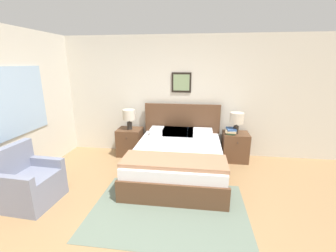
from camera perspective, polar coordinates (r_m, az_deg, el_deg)
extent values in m
plane|color=#99754C|center=(3.10, -4.81, -25.08)|extent=(16.00, 16.00, 0.00)
cube|color=beige|center=(5.03, 1.36, 7.45)|extent=(7.23, 0.06, 2.60)
cube|color=black|center=(4.93, 3.42, 10.97)|extent=(0.42, 0.02, 0.43)
cube|color=gray|center=(4.92, 3.41, 10.96)|extent=(0.35, 0.00, 0.34)
cube|color=beige|center=(4.74, -31.75, 4.58)|extent=(0.06, 5.03, 2.60)
cube|color=#9EBCDB|center=(4.41, -34.50, 5.00)|extent=(0.02, 1.41, 1.12)
cube|color=slate|center=(3.42, 0.18, -20.46)|extent=(2.19, 1.57, 0.01)
cube|color=brown|center=(4.28, 2.43, -10.43)|extent=(1.65, 2.06, 0.28)
cube|color=brown|center=(3.31, 0.81, -15.22)|extent=(1.65, 0.06, 0.08)
cube|color=silver|center=(4.17, 2.47, -7.15)|extent=(1.59, 1.98, 0.25)
cube|color=brown|center=(4.98, 3.59, 2.01)|extent=(1.65, 0.06, 0.63)
cube|color=#9E7051|center=(3.52, 1.53, -8.87)|extent=(1.62, 0.58, 0.06)
cube|color=silver|center=(4.87, -1.33, -1.29)|extent=(0.52, 0.32, 0.14)
cube|color=silver|center=(4.81, 8.06, -1.64)|extent=(0.52, 0.32, 0.14)
cube|color=slate|center=(4.82, 3.34, -1.47)|extent=(0.52, 0.32, 0.14)
cube|color=slate|center=(4.83, 1.87, -1.41)|extent=(0.52, 0.32, 0.14)
cube|color=gray|center=(3.99, -31.20, -13.48)|extent=(0.70, 0.76, 0.46)
cube|color=gray|center=(4.00, -35.00, -7.05)|extent=(0.16, 0.73, 0.43)
cube|color=gray|center=(4.08, -28.91, -7.91)|extent=(0.67, 0.14, 0.14)
cube|color=gray|center=(3.67, -35.09, -11.40)|extent=(0.67, 0.14, 0.14)
cube|color=brown|center=(5.16, -9.60, -3.97)|extent=(0.53, 0.46, 0.61)
sphere|color=#332D28|center=(4.89, -10.52, -3.04)|extent=(0.02, 0.02, 0.02)
cube|color=brown|center=(5.01, 16.66, -5.05)|extent=(0.53, 0.46, 0.61)
sphere|color=#332D28|center=(4.73, 17.25, -4.16)|extent=(0.02, 0.02, 0.02)
cylinder|color=#2D2823|center=(5.02, -9.75, 0.07)|extent=(0.11, 0.11, 0.16)
cylinder|color=#2D2823|center=(4.99, -9.80, 1.31)|extent=(0.02, 0.02, 0.06)
cylinder|color=beige|center=(4.96, -9.88, 2.86)|extent=(0.28, 0.28, 0.22)
cylinder|color=#2D2823|center=(4.86, 16.85, -0.90)|extent=(0.11, 0.11, 0.16)
cylinder|color=#2D2823|center=(4.83, 16.96, 0.37)|extent=(0.02, 0.02, 0.06)
cylinder|color=beige|center=(4.80, 17.09, 1.98)|extent=(0.28, 0.28, 0.22)
cube|color=#4C7551|center=(4.85, 15.66, -1.64)|extent=(0.19, 0.25, 0.04)
cube|color=beige|center=(4.84, 15.69, -1.18)|extent=(0.25, 0.31, 0.04)
cube|color=#335693|center=(4.83, 15.72, -0.75)|extent=(0.19, 0.27, 0.03)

